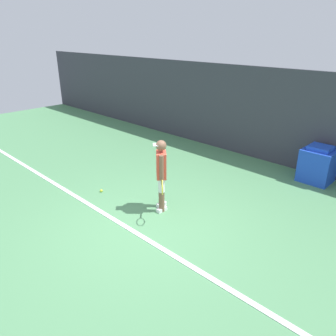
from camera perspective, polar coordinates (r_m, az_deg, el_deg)
ground_plane at (r=6.58m, az=-3.80°, el=-10.13°), size 24.00×24.00×0.00m
back_wall at (r=9.80m, az=18.11°, el=8.44°), size 24.00×0.10×2.67m
court_baseline at (r=6.41m, az=-5.78°, el=-11.08°), size 21.60×0.10×0.01m
tennis_player at (r=6.78m, az=-1.18°, el=-0.81°), size 0.72×0.68×1.55m
tennis_ball at (r=8.02m, az=-11.54°, el=-3.89°), size 0.07×0.07×0.07m
covered_chair at (r=9.10m, az=24.59°, el=0.54°), size 0.76×0.72×0.94m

